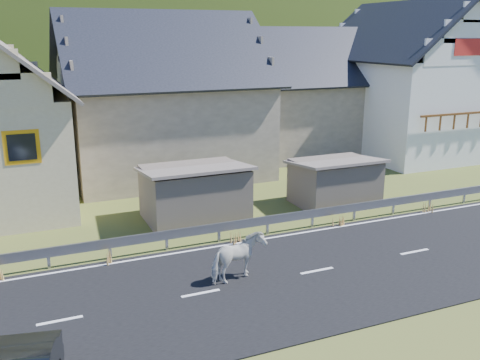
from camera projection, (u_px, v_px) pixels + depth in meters
name	position (u px, v px, depth m)	size (l,w,h in m)	color
ground	(317.00, 272.00, 17.39)	(160.00, 160.00, 0.00)	#3F511C
road	(317.00, 271.00, 17.39)	(60.00, 7.00, 0.04)	black
lane_markings	(317.00, 271.00, 17.38)	(60.00, 6.60, 0.01)	silver
guardrail	(268.00, 221.00, 20.51)	(28.10, 0.09, 0.75)	#93969B
shed_left	(194.00, 194.00, 22.11)	(4.30, 3.30, 2.40)	#6D5F53
shed_right	(335.00, 182.00, 24.16)	(3.80, 2.90, 2.20)	#6D5F53
house_stone_a	(161.00, 88.00, 29.10)	(10.80, 9.80, 8.90)	tan
house_stone_b	(303.00, 86.00, 34.77)	(9.80, 8.80, 8.10)	tan
house_white	(408.00, 73.00, 34.17)	(8.80, 10.80, 9.70)	white
mountain	(56.00, 117.00, 184.22)	(440.00, 280.00, 260.00)	#22300B
horse	(238.00, 258.00, 16.54)	(1.78, 0.81, 1.50)	beige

